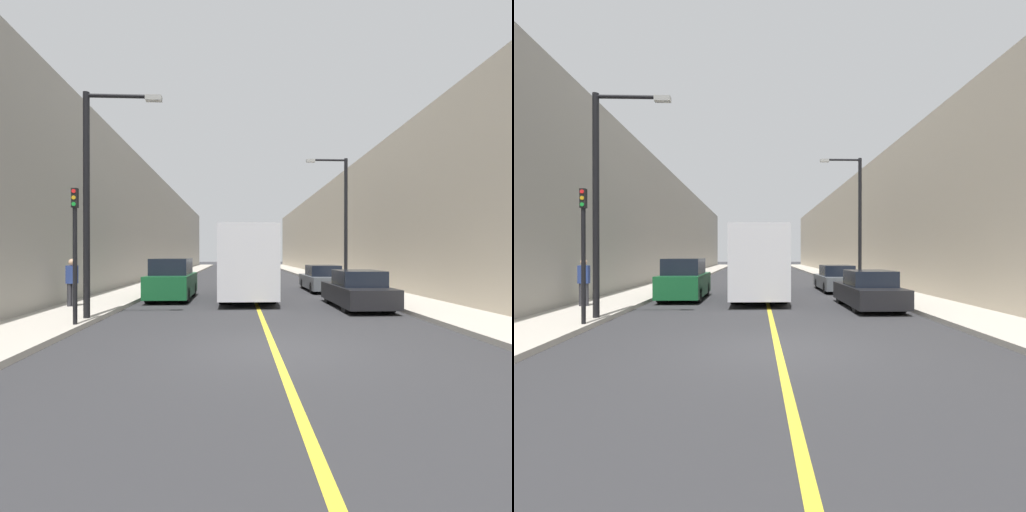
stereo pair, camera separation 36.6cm
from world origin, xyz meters
The scene contains 14 objects.
ground_plane centered at (0.00, 0.00, 0.00)m, with size 200.00×200.00×0.00m, color #2D2D30.
sidewalk_left centered at (-6.50, 30.00, 0.08)m, with size 2.62×72.00×0.16m, color #B2AA9E.
sidewalk_right centered at (6.50, 30.00, 0.08)m, with size 2.62×72.00×0.16m, color #B2AA9E.
building_row_left centered at (-9.80, 30.00, 4.59)m, with size 4.00×72.00×9.18m, color gray.
building_row_right centered at (9.80, 30.00, 4.43)m, with size 4.00×72.00×8.87m, color beige.
road_center_line centered at (0.00, 30.00, 0.00)m, with size 0.16×72.00×0.01m, color gold.
bus centered at (-0.38, 11.32, 1.79)m, with size 2.42×10.11×3.35m.
parked_suv_left centered at (-3.85, 9.92, 0.89)m, with size 1.88×4.52×1.93m.
car_right_near centered at (3.94, 6.72, 0.68)m, with size 1.86×4.67×1.49m.
car_right_mid centered at (4.08, 13.86, 0.68)m, with size 1.89×4.79×1.49m.
street_lamp_left centered at (-5.27, 3.70, 4.15)m, with size 2.41×0.24×6.98m.
street_lamp_right centered at (5.29, 13.95, 4.42)m, with size 2.41×0.24×7.51m.
traffic_light centered at (-5.39, 2.56, 2.25)m, with size 0.16×0.18×3.83m.
pedestrian centered at (-7.07, 6.52, 1.09)m, with size 0.40×0.25×1.80m.
Camera 2 is at (-0.48, -8.90, 2.14)m, focal length 28.00 mm.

